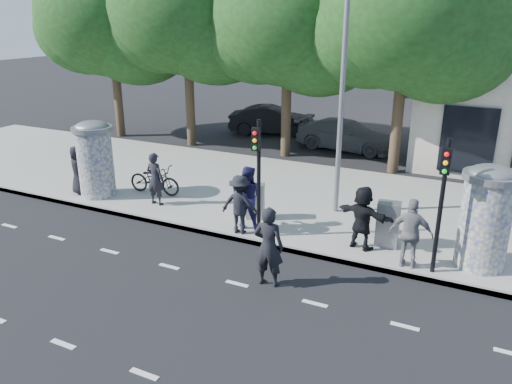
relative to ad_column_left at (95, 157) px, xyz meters
The scene contains 26 objects.
ground 8.63m from the ad_column_left, 32.01° to the right, with size 120.00×120.00×0.00m, color black.
sidewalk 7.94m from the ad_column_left, 22.62° to the left, with size 40.00×8.00×0.15m, color gray.
curb 7.41m from the ad_column_left, ahead, with size 40.00×0.10×0.16m, color slate.
lane_dash_near 9.95m from the ad_column_left, 42.94° to the right, with size 32.00×0.12×0.01m, color silver.
lane_dash_far 7.99m from the ad_column_left, 23.29° to the right, with size 32.00×0.12×0.01m, color silver.
ad_column_left is the anchor object (origin of this frame).
ad_column_right 12.40m from the ad_column_left, ahead, with size 1.36×1.36×2.65m.
traffic_pole_near 6.67m from the ad_column_left, ahead, with size 0.22×0.31×3.40m.
traffic_pole_far 11.44m from the ad_column_left, ahead, with size 0.22×0.31×3.40m.
street_lamp 8.90m from the ad_column_left, 14.94° to the left, with size 0.25×0.93×8.00m.
tree_far_left 10.92m from the ad_column_left, 125.94° to the left, with size 7.20×7.20×9.26m.
tree_mid_left 9.50m from the ad_column_left, 99.23° to the left, with size 7.20×7.20×9.57m.
tree_near_left 10.07m from the ad_column_left, 65.71° to the left, with size 6.80×6.80×8.97m.
tree_center 12.62m from the ad_column_left, 41.88° to the left, with size 7.00×7.00×9.30m.
ped_a 0.89m from the ad_column_left, 166.98° to the right, with size 0.85×0.55×1.74m, color black.
ped_b 2.45m from the ad_column_left, ahead, with size 0.65×0.43×1.78m, color black.
ped_c 6.02m from the ad_column_left, ahead, with size 0.92×0.72×1.89m, color navy.
ped_d 6.06m from the ad_column_left, ahead, with size 1.13×0.65×1.75m, color black.
ped_e 10.83m from the ad_column_left, ahead, with size 1.07×0.61×1.82m, color gray.
ped_f 9.45m from the ad_column_left, ahead, with size 1.65×0.59×1.78m, color black.
man_road 8.37m from the ad_column_left, 19.34° to the right, with size 0.73×0.48×2.00m, color black.
bicycle 2.16m from the ad_column_left, 30.19° to the left, with size 1.99×0.69×1.05m, color black.
cabinet_left 6.00m from the ad_column_left, ahead, with size 0.54×0.39×1.13m, color gray.
cabinet_right 10.07m from the ad_column_left, ahead, with size 0.61×0.44×1.27m, color slate.
car_mid 12.14m from the ad_column_left, 83.94° to the left, with size 4.58×1.60×1.51m, color black.
car_right 12.12m from the ad_column_left, 60.88° to the left, with size 4.89×1.99×1.42m, color #5A5C62.
Camera 1 is at (5.10, -7.98, 6.19)m, focal length 35.00 mm.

